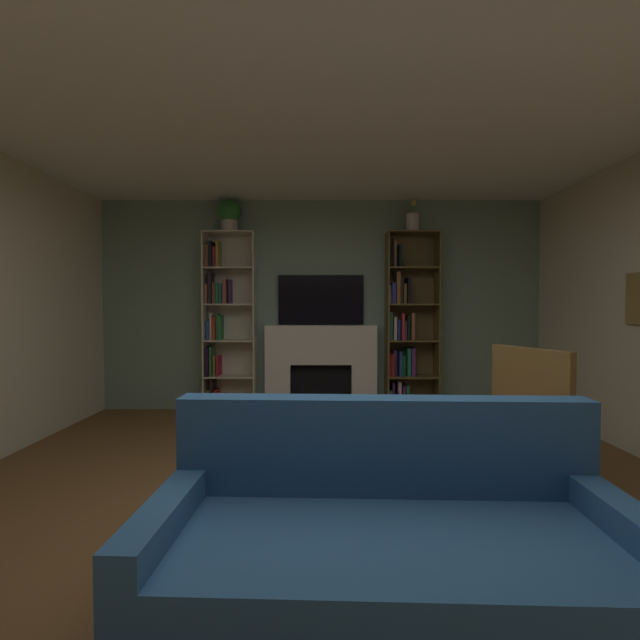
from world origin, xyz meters
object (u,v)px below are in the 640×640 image
at_px(fireplace, 320,366).
at_px(bookshelf_right, 404,328).
at_px(armchair, 511,415).
at_px(couch, 389,557).
at_px(tv, 320,300).
at_px(vase_with_flowers, 411,221).
at_px(bookshelf_left, 223,321).
at_px(potted_plant, 228,214).

xyz_separation_m(fireplace, bookshelf_right, (1.05, -0.01, 0.48)).
bearing_deg(armchair, couch, -128.25).
height_order(tv, bookshelf_right, bookshelf_right).
distance_m(tv, armchair, 3.03).
height_order(bookshelf_right, vase_with_flowers, vase_with_flowers).
xyz_separation_m(bookshelf_left, vase_with_flowers, (2.34, -0.04, 1.24)).
distance_m(bookshelf_left, bookshelf_right, 2.26).
xyz_separation_m(bookshelf_left, couch, (1.49, -3.86, -0.85)).
xyz_separation_m(bookshelf_right, couch, (-0.77, -3.85, -0.76)).
relative_size(bookshelf_right, couch, 1.11).
bearing_deg(fireplace, bookshelf_right, -0.53).
height_order(bookshelf_right, armchair, bookshelf_right).
bearing_deg(tv, bookshelf_left, -176.28).
relative_size(bookshelf_right, armchair, 2.19).
xyz_separation_m(bookshelf_left, potted_plant, (0.08, -0.04, 1.32)).
height_order(vase_with_flowers, armchair, vase_with_flowers).
height_order(potted_plant, vase_with_flowers, vase_with_flowers).
xyz_separation_m(fireplace, tv, (0.00, 0.08, 0.83)).
bearing_deg(vase_with_flowers, armchair, -84.70).
bearing_deg(bookshelf_right, potted_plant, -179.18).
height_order(bookshelf_left, potted_plant, potted_plant).
height_order(fireplace, bookshelf_left, bookshelf_left).
distance_m(tv, bookshelf_right, 1.12).
bearing_deg(tv, vase_with_flowers, -6.02).
bearing_deg(couch, bookshelf_left, 111.10).
relative_size(tv, bookshelf_right, 0.48).
distance_m(tv, potted_plant, 1.55).
distance_m(fireplace, bookshelf_left, 1.33).
bearing_deg(couch, bookshelf_right, 78.65).
bearing_deg(potted_plant, bookshelf_left, 152.13).
bearing_deg(bookshelf_left, bookshelf_right, -0.26).
xyz_separation_m(fireplace, bookshelf_left, (-1.21, 0.00, 0.56)).
bearing_deg(armchair, tv, 117.83).
relative_size(potted_plant, couch, 0.20).
relative_size(fireplace, bookshelf_right, 0.67).
distance_m(bookshelf_left, potted_plant, 1.33).
xyz_separation_m(tv, bookshelf_right, (1.05, -0.09, -0.35)).
height_order(bookshelf_left, vase_with_flowers, vase_with_flowers).
xyz_separation_m(tv, vase_with_flowers, (1.13, -0.12, 0.97)).
relative_size(vase_with_flowers, couch, 0.20).
relative_size(tv, couch, 0.54).
relative_size(tv, bookshelf_left, 0.48).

